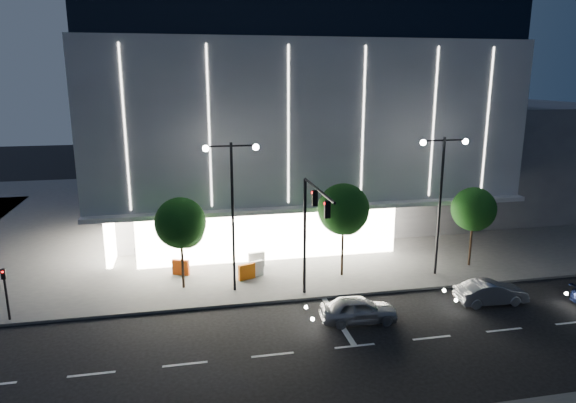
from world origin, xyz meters
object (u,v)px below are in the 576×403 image
at_px(street_lamp_west, 232,195).
at_px(traffic_mast, 311,220).
at_px(ped_signal_far, 6,289).
at_px(car_second, 491,292).
at_px(tree_left, 181,226).
at_px(car_lead, 359,309).
at_px(barrier_b, 255,269).
at_px(barrier_a, 181,267).
at_px(barrier_c, 247,272).
at_px(street_lamp_east, 441,186).
at_px(tree_right, 474,212).
at_px(tree_mid, 344,212).
at_px(barrier_d, 257,259).

bearing_deg(street_lamp_west, traffic_mast, -33.65).
xyz_separation_m(ped_signal_far, car_second, (26.12, -2.98, -1.22)).
distance_m(tree_left, car_lead, 11.38).
xyz_separation_m(car_second, barrier_b, (-12.61, 6.37, -0.01)).
bearing_deg(tree_left, car_second, -17.84).
height_order(street_lamp_west, barrier_a, street_lamp_west).
height_order(barrier_a, barrier_c, same).
distance_m(street_lamp_east, barrier_b, 12.80).
distance_m(street_lamp_east, tree_left, 16.12).
xyz_separation_m(street_lamp_west, car_second, (14.12, -4.48, -5.29)).
bearing_deg(barrier_a, tree_right, 17.28).
xyz_separation_m(street_lamp_east, ped_signal_far, (-25.00, -1.50, -4.07)).
bearing_deg(tree_mid, car_lead, -99.48).
height_order(tree_mid, barrier_a, tree_mid).
relative_size(street_lamp_east, barrier_c, 8.18).
distance_m(tree_mid, barrier_d, 6.85).
distance_m(street_lamp_west, tree_left, 3.69).
bearing_deg(street_lamp_west, tree_right, 3.64).
xyz_separation_m(barrier_a, barrier_d, (4.98, 0.47, 0.00)).
bearing_deg(barrier_b, tree_left, 171.55).
bearing_deg(traffic_mast, barrier_b, 118.70).
relative_size(traffic_mast, barrier_a, 6.43).
bearing_deg(barrier_d, car_lead, -73.42).
bearing_deg(tree_mid, traffic_mast, -129.42).
xyz_separation_m(car_second, barrier_a, (-17.26, 7.57, -0.01)).
bearing_deg(tree_left, traffic_mast, -27.84).
relative_size(barrier_c, barrier_d, 1.00).
xyz_separation_m(street_lamp_east, barrier_d, (-11.17, 3.56, -5.31)).
height_order(street_lamp_west, tree_mid, street_lamp_west).
bearing_deg(ped_signal_far, traffic_mast, -4.15).
bearing_deg(tree_mid, tree_left, -180.00).
height_order(car_second, barrier_a, car_second).
bearing_deg(barrier_c, tree_left, 165.93).
bearing_deg(barrier_c, street_lamp_west, -142.39).
xyz_separation_m(tree_right, barrier_d, (-14.19, 2.53, -3.23)).
relative_size(street_lamp_west, tree_mid, 1.46).
xyz_separation_m(street_lamp_east, car_second, (1.12, -4.48, -5.29)).
distance_m(traffic_mast, barrier_a, 10.16).
bearing_deg(car_lead, barrier_d, 29.67).
bearing_deg(barrier_b, ped_signal_far, 174.64).
bearing_deg(barrier_b, traffic_mast, -80.78).
xyz_separation_m(tree_mid, car_lead, (-1.03, -6.14, -3.64)).
bearing_deg(barrier_a, car_second, -0.24).
distance_m(street_lamp_west, barrier_a, 6.90).
height_order(ped_signal_far, car_lead, ped_signal_far).
height_order(car_second, barrier_b, car_second).
distance_m(ped_signal_far, tree_right, 28.21).
xyz_separation_m(ped_signal_far, barrier_c, (12.91, 3.00, -1.24)).
bearing_deg(street_lamp_east, car_second, -76.02).
bearing_deg(traffic_mast, tree_left, 152.16).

